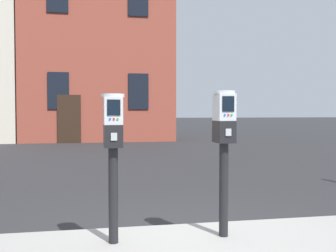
{
  "coord_description": "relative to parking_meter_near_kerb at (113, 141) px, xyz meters",
  "views": [
    {
      "loc": [
        -0.98,
        -4.08,
        1.38
      ],
      "look_at": [
        -0.23,
        -0.2,
        1.24
      ],
      "focal_mm": 42.93,
      "sensor_mm": 36.0,
      "label": 1
    }
  ],
  "objects": [
    {
      "name": "parking_meter_twin_adjacent",
      "position": [
        1.09,
        0.0,
        0.03
      ],
      "size": [
        0.22,
        0.25,
        1.45
      ],
      "rotation": [
        0.0,
        0.0,
        -1.56
      ],
      "color": "black",
      "rests_on": "sidewalk_slab"
    },
    {
      "name": "townhouse_brick_corner",
      "position": [
        0.18,
        16.69,
        5.1
      ],
      "size": [
        6.94,
        5.2,
        12.41
      ],
      "color": "brown",
      "rests_on": "ground_plane"
    },
    {
      "name": "ground_plane",
      "position": [
        0.77,
        0.3,
        -1.11
      ],
      "size": [
        160.0,
        160.0,
        0.0
      ],
      "primitive_type": "plane",
      "color": "#28282B"
    },
    {
      "name": "parking_meter_near_kerb",
      "position": [
        0.0,
        0.0,
        0.0
      ],
      "size": [
        0.22,
        0.25,
        1.41
      ],
      "rotation": [
        0.0,
        0.0,
        -1.56
      ],
      "color": "black",
      "rests_on": "sidewalk_slab"
    }
  ]
}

